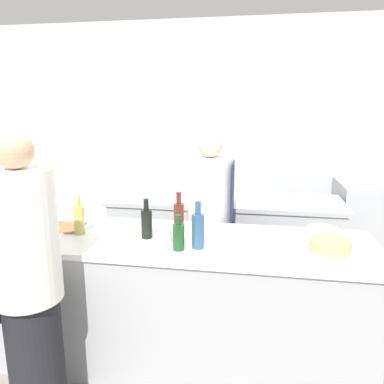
{
  "coord_description": "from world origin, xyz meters",
  "views": [
    {
      "loc": [
        0.47,
        -2.39,
        1.83
      ],
      "look_at": [
        0.0,
        0.35,
        1.19
      ],
      "focal_mm": 35.0,
      "sensor_mm": 36.0,
      "label": 1
    }
  ],
  "objects_px": {
    "chef_at_prep_near": "(28,287)",
    "bottle_wine": "(147,223)",
    "bottle_water": "(79,219)",
    "bottle_vinegar": "(2,233)",
    "bowl_ceramic_blue": "(322,232)",
    "bottle_olive_oil": "(179,217)",
    "bowl_mixing_large": "(330,245)",
    "bowl_prep_small": "(240,243)",
    "bottle_sauce": "(178,236)",
    "oven_range": "(378,231)",
    "cup": "(165,236)",
    "bottle_cooking_oil": "(198,230)",
    "chef_at_stove": "(210,228)"
  },
  "relations": [
    {
      "from": "bottle_water",
      "to": "chef_at_stove",
      "type": "bearing_deg",
      "value": 38.08
    },
    {
      "from": "bottle_wine",
      "to": "bottle_water",
      "type": "relative_size",
      "value": 1.0
    },
    {
      "from": "oven_range",
      "to": "chef_at_prep_near",
      "type": "bearing_deg",
      "value": -136.64
    },
    {
      "from": "bottle_olive_oil",
      "to": "cup",
      "type": "relative_size",
      "value": 2.95
    },
    {
      "from": "chef_at_stove",
      "to": "bowl_ceramic_blue",
      "type": "distance_m",
      "value": 0.96
    },
    {
      "from": "bowl_mixing_large",
      "to": "bottle_cooking_oil",
      "type": "bearing_deg",
      "value": -173.72
    },
    {
      "from": "bottle_sauce",
      "to": "bowl_mixing_large",
      "type": "bearing_deg",
      "value": 8.76
    },
    {
      "from": "bottle_olive_oil",
      "to": "bowl_prep_small",
      "type": "bearing_deg",
      "value": -23.66
    },
    {
      "from": "bowl_mixing_large",
      "to": "bowl_prep_small",
      "type": "relative_size",
      "value": 0.96
    },
    {
      "from": "bowl_mixing_large",
      "to": "bowl_prep_small",
      "type": "xyz_separation_m",
      "value": [
        -0.56,
        -0.04,
        -0.01
      ]
    },
    {
      "from": "bottle_sauce",
      "to": "bowl_mixing_large",
      "type": "distance_m",
      "value": 0.96
    },
    {
      "from": "oven_range",
      "to": "cup",
      "type": "bearing_deg",
      "value": -135.96
    },
    {
      "from": "chef_at_stove",
      "to": "bottle_olive_oil",
      "type": "bearing_deg",
      "value": -18.26
    },
    {
      "from": "chef_at_stove",
      "to": "bottle_sauce",
      "type": "distance_m",
      "value": 0.88
    },
    {
      "from": "oven_range",
      "to": "bowl_ceramic_blue",
      "type": "xyz_separation_m",
      "value": [
        -0.86,
        -1.51,
        0.45
      ]
    },
    {
      "from": "bowl_ceramic_blue",
      "to": "bottle_vinegar",
      "type": "bearing_deg",
      "value": -166.33
    },
    {
      "from": "oven_range",
      "to": "chef_at_stove",
      "type": "height_order",
      "value": "chef_at_stove"
    },
    {
      "from": "bottle_wine",
      "to": "cup",
      "type": "distance_m",
      "value": 0.19
    },
    {
      "from": "chef_at_stove",
      "to": "bottle_olive_oil",
      "type": "distance_m",
      "value": 0.62
    },
    {
      "from": "bottle_olive_oil",
      "to": "bottle_wine",
      "type": "distance_m",
      "value": 0.23
    },
    {
      "from": "bottle_olive_oil",
      "to": "bowl_mixing_large",
      "type": "height_order",
      "value": "bottle_olive_oil"
    },
    {
      "from": "bottle_cooking_oil",
      "to": "bottle_sauce",
      "type": "height_order",
      "value": "bottle_cooking_oil"
    },
    {
      "from": "bottle_olive_oil",
      "to": "bottle_wine",
      "type": "xyz_separation_m",
      "value": [
        -0.2,
        -0.12,
        -0.01
      ]
    },
    {
      "from": "bottle_wine",
      "to": "cup",
      "type": "relative_size",
      "value": 2.68
    },
    {
      "from": "chef_at_prep_near",
      "to": "bottle_wine",
      "type": "bearing_deg",
      "value": -45.5
    },
    {
      "from": "chef_at_prep_near",
      "to": "bowl_ceramic_blue",
      "type": "relative_size",
      "value": 8.1
    },
    {
      "from": "bottle_water",
      "to": "bottle_vinegar",
      "type": "bearing_deg",
      "value": -146.2
    },
    {
      "from": "bottle_cooking_oil",
      "to": "bottle_water",
      "type": "bearing_deg",
      "value": 171.97
    },
    {
      "from": "chef_at_prep_near",
      "to": "cup",
      "type": "xyz_separation_m",
      "value": [
        0.64,
        0.56,
        0.14
      ]
    },
    {
      "from": "bottle_wine",
      "to": "bowl_prep_small",
      "type": "height_order",
      "value": "bottle_wine"
    },
    {
      "from": "bottle_wine",
      "to": "bottle_vinegar",
      "type": "bearing_deg",
      "value": -163.0
    },
    {
      "from": "bowl_prep_small",
      "to": "chef_at_prep_near",
      "type": "bearing_deg",
      "value": -153.0
    },
    {
      "from": "chef_at_prep_near",
      "to": "bottle_cooking_oil",
      "type": "relative_size",
      "value": 5.52
    },
    {
      "from": "bottle_olive_oil",
      "to": "bowl_prep_small",
      "type": "distance_m",
      "value": 0.49
    },
    {
      "from": "bottle_sauce",
      "to": "chef_at_stove",
      "type": "bearing_deg",
      "value": 83.52
    },
    {
      "from": "chef_at_prep_near",
      "to": "bowl_mixing_large",
      "type": "height_order",
      "value": "chef_at_prep_near"
    },
    {
      "from": "oven_range",
      "to": "bowl_ceramic_blue",
      "type": "bearing_deg",
      "value": -119.48
    },
    {
      "from": "bottle_olive_oil",
      "to": "chef_at_prep_near",
      "type": "bearing_deg",
      "value": -131.91
    },
    {
      "from": "oven_range",
      "to": "bottle_vinegar",
      "type": "relative_size",
      "value": 5.22
    },
    {
      "from": "bottle_olive_oil",
      "to": "bowl_mixing_large",
      "type": "xyz_separation_m",
      "value": [
        1.0,
        -0.15,
        -0.08
      ]
    },
    {
      "from": "bottle_olive_oil",
      "to": "bottle_vinegar",
      "type": "distance_m",
      "value": 1.17
    },
    {
      "from": "bottle_wine",
      "to": "bottle_cooking_oil",
      "type": "xyz_separation_m",
      "value": [
        0.38,
        -0.13,
        0.01
      ]
    },
    {
      "from": "bottle_olive_oil",
      "to": "bowl_ceramic_blue",
      "type": "height_order",
      "value": "bottle_olive_oil"
    },
    {
      "from": "oven_range",
      "to": "bottle_vinegar",
      "type": "height_order",
      "value": "bottle_vinegar"
    },
    {
      "from": "bottle_vinegar",
      "to": "bowl_prep_small",
      "type": "relative_size",
      "value": 0.74
    },
    {
      "from": "bottle_sauce",
      "to": "bowl_prep_small",
      "type": "bearing_deg",
      "value": 15.51
    },
    {
      "from": "bowl_ceramic_blue",
      "to": "bottle_water",
      "type": "bearing_deg",
      "value": -171.99
    },
    {
      "from": "chef_at_stove",
      "to": "cup",
      "type": "xyz_separation_m",
      "value": [
        -0.2,
        -0.75,
        0.18
      ]
    },
    {
      "from": "oven_range",
      "to": "bowl_mixing_large",
      "type": "bearing_deg",
      "value": -115.44
    },
    {
      "from": "chef_at_prep_near",
      "to": "bottle_cooking_oil",
      "type": "xyz_separation_m",
      "value": [
        0.87,
        0.53,
        0.21
      ]
    }
  ]
}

